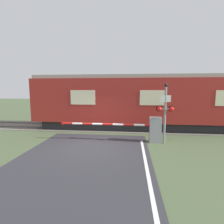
# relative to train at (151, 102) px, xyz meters

# --- Properties ---
(ground_plane) EXTENTS (80.00, 80.00, 0.00)m
(ground_plane) POSITION_rel_train_xyz_m (-3.27, -4.12, -1.93)
(ground_plane) COLOR #475638
(track_bed) EXTENTS (36.00, 3.20, 0.13)m
(track_bed) POSITION_rel_train_xyz_m (-3.27, 0.00, -1.90)
(track_bed) COLOR #666056
(track_bed) RESTS_ON ground_plane
(train) EXTENTS (16.36, 2.77, 3.76)m
(train) POSITION_rel_train_xyz_m (0.00, 0.00, 0.00)
(train) COLOR black
(train) RESTS_ON ground_plane
(crossing_barrier) EXTENTS (5.49, 0.44, 1.34)m
(crossing_barrier) POSITION_rel_train_xyz_m (-0.44, -3.24, -1.22)
(crossing_barrier) COLOR gray
(crossing_barrier) RESTS_ON ground_plane
(signal_post) EXTENTS (0.91, 0.26, 3.11)m
(signal_post) POSITION_rel_train_xyz_m (0.38, -3.39, -0.15)
(signal_post) COLOR gray
(signal_post) RESTS_ON ground_plane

